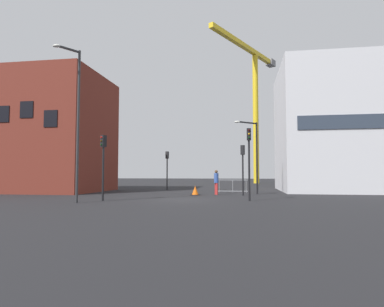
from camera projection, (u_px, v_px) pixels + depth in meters
The scene contains 14 objects.
ground at pixel (182, 200), 19.99m from camera, with size 160.00×160.00×0.00m, color black.
brick_building at pixel (47, 134), 29.51m from camera, with size 10.17×8.60×10.35m.
office_block at pixel (338, 129), 30.00m from camera, with size 10.48×10.30×11.35m.
construction_crane at pixel (254, 91), 53.46m from camera, with size 10.44×18.16×22.11m.
streetlamp_tall at pixel (76, 114), 18.09m from camera, with size 1.01×1.31×8.53m.
streetlamp_short at pixel (253, 149), 25.85m from camera, with size 1.81×1.49×5.69m.
traffic_light_island at pixel (249, 152), 19.28m from camera, with size 0.25×0.38×4.28m.
traffic_light_far at pixel (243, 161), 24.11m from camera, with size 0.33×0.39×3.69m.
traffic_light_corner at pixel (103, 157), 19.44m from camera, with size 0.34×0.39×3.88m.
traffic_light_median at pixel (167, 164), 32.00m from camera, with size 0.30×0.39×3.75m.
pedestrian_walking at pixel (216, 180), 24.86m from camera, with size 0.34×0.34×1.87m.
safety_barrier_right_run at pixel (217, 184), 31.46m from camera, with size 0.30×2.28×1.08m.
safety_barrier_front at pixel (233, 186), 27.92m from camera, with size 2.54×0.10×1.08m.
traffic_cone_striped at pixel (195, 191), 24.46m from camera, with size 0.67×0.67×0.68m.
Camera 1 is at (3.73, -19.79, 1.63)m, focal length 30.63 mm.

